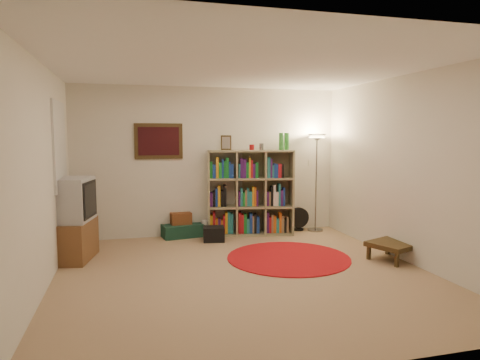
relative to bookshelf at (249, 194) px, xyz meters
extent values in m
cube|color=#9D7D5C|center=(-0.65, -2.06, -0.71)|extent=(4.50, 4.50, 0.02)
cube|color=white|center=(-0.65, -2.06, 1.81)|extent=(4.50, 4.50, 0.02)
cube|color=silver|center=(-0.65, 0.20, 0.55)|extent=(4.50, 0.02, 2.50)
cube|color=silver|center=(-0.65, -4.32, 0.55)|extent=(4.50, 0.02, 2.50)
cube|color=silver|center=(-2.91, -2.06, 0.55)|extent=(0.02, 4.50, 2.50)
cube|color=silver|center=(1.61, -2.06, 0.55)|extent=(0.02, 4.50, 2.50)
cube|color=#322511|center=(-1.50, 0.17, 0.90)|extent=(0.78, 0.04, 0.58)
cube|color=#400C13|center=(-1.50, 0.15, 0.90)|extent=(0.66, 0.01, 0.46)
cube|color=white|center=(-2.88, -0.76, 0.85)|extent=(0.03, 1.00, 1.20)
cube|color=beige|center=(1.20, 0.18, 0.50)|extent=(0.08, 0.01, 0.12)
cube|color=#948962|center=(0.02, -0.01, -0.69)|extent=(1.50, 0.68, 0.03)
cube|color=#948962|center=(0.02, -0.01, 0.73)|extent=(1.50, 0.68, 0.03)
cube|color=#948962|center=(-0.68, 0.12, 0.02)|extent=(0.11, 0.41, 1.45)
cube|color=#948962|center=(0.71, -0.14, 0.02)|extent=(0.11, 0.41, 1.45)
cube|color=#948962|center=(0.06, 0.18, 0.02)|extent=(1.43, 0.29, 1.45)
cube|color=#948962|center=(-0.22, 0.03, 0.02)|extent=(0.10, 0.39, 1.39)
cube|color=#948962|center=(0.26, -0.06, 0.02)|extent=(0.10, 0.39, 1.39)
cube|color=#948962|center=(0.02, -0.01, -0.22)|extent=(1.43, 0.64, 0.03)
cube|color=#948962|center=(0.02, -0.01, 0.26)|extent=(1.43, 0.64, 0.03)
cube|color=gold|center=(-0.65, 0.07, -0.51)|extent=(0.07, 0.17, 0.31)
cube|color=#AC1821|center=(-0.60, 0.06, -0.48)|extent=(0.07, 0.17, 0.37)
cube|color=#C55818|center=(-0.56, 0.05, -0.54)|extent=(0.07, 0.17, 0.25)
cube|color=#451862|center=(-0.51, 0.05, -0.54)|extent=(0.07, 0.17, 0.25)
cube|color=#C55818|center=(-0.47, 0.04, -0.55)|extent=(0.06, 0.17, 0.23)
cube|color=#AC1821|center=(-0.44, 0.03, -0.51)|extent=(0.06, 0.17, 0.31)
cube|color=gold|center=(-0.40, 0.02, -0.48)|extent=(0.07, 0.17, 0.36)
cube|color=teal|center=(-0.35, 0.02, -0.48)|extent=(0.07, 0.17, 0.37)
cube|color=teal|center=(-0.31, 0.01, -0.50)|extent=(0.07, 0.17, 0.34)
cube|color=#451862|center=(-0.65, 0.07, -0.08)|extent=(0.08, 0.17, 0.23)
cube|color=black|center=(-0.60, 0.06, -0.07)|extent=(0.07, 0.17, 0.26)
cube|color=navy|center=(-0.56, 0.05, -0.05)|extent=(0.07, 0.17, 0.30)
cube|color=gold|center=(-0.52, 0.05, -0.02)|extent=(0.07, 0.17, 0.35)
cube|color=black|center=(-0.47, 0.04, -0.06)|extent=(0.08, 0.17, 0.27)
cube|color=black|center=(-0.42, 0.03, -0.02)|extent=(0.08, 0.17, 0.36)
cube|color=#187B2B|center=(-0.65, 0.07, 0.41)|extent=(0.08, 0.17, 0.29)
cube|color=navy|center=(-0.59, 0.06, 0.39)|extent=(0.08, 0.17, 0.24)
cube|color=gold|center=(-0.54, 0.05, 0.45)|extent=(0.07, 0.17, 0.36)
cube|color=#187B2B|center=(-0.50, 0.04, 0.41)|extent=(0.08, 0.17, 0.27)
cube|color=navy|center=(-0.45, 0.03, 0.43)|extent=(0.06, 0.17, 0.33)
cube|color=#187B2B|center=(-0.42, 0.03, 0.42)|extent=(0.06, 0.17, 0.30)
cube|color=#187B2B|center=(-0.38, 0.02, 0.44)|extent=(0.08, 0.17, 0.35)
cube|color=navy|center=(-0.34, 0.01, 0.41)|extent=(0.06, 0.17, 0.29)
cube|color=navy|center=(-0.30, 0.01, 0.39)|extent=(0.07, 0.17, 0.24)
cube|color=#AC1821|center=(-0.17, -0.02, -0.49)|extent=(0.07, 0.17, 0.35)
cube|color=#AC1821|center=(-0.13, -0.03, -0.50)|extent=(0.07, 0.17, 0.32)
cube|color=#187B2B|center=(-0.08, -0.04, -0.50)|extent=(0.08, 0.17, 0.33)
cube|color=teal|center=(-0.04, -0.04, -0.54)|extent=(0.07, 0.17, 0.25)
cube|color=navy|center=(0.01, -0.05, -0.50)|extent=(0.08, 0.17, 0.33)
cube|color=olive|center=(0.05, -0.06, -0.52)|extent=(0.06, 0.17, 0.30)
cube|color=black|center=(0.09, -0.07, -0.50)|extent=(0.07, 0.17, 0.33)
cube|color=navy|center=(0.13, -0.08, -0.52)|extent=(0.07, 0.17, 0.28)
cube|color=#451862|center=(-0.18, -0.02, -0.07)|extent=(0.06, 0.17, 0.25)
cube|color=teal|center=(-0.15, -0.02, -0.05)|extent=(0.06, 0.17, 0.30)
cube|color=#187B2B|center=(-0.11, -0.03, -0.08)|extent=(0.07, 0.17, 0.23)
cube|color=olive|center=(-0.07, -0.04, -0.06)|extent=(0.06, 0.17, 0.27)
cube|color=teal|center=(-0.04, -0.04, -0.05)|extent=(0.06, 0.17, 0.30)
cube|color=teal|center=(0.00, -0.05, -0.07)|extent=(0.08, 0.17, 0.25)
cube|color=gold|center=(0.05, -0.06, -0.03)|extent=(0.06, 0.17, 0.33)
cube|color=#C55818|center=(0.08, -0.07, -0.04)|extent=(0.06, 0.17, 0.32)
cube|color=#451862|center=(0.12, -0.07, -0.07)|extent=(0.06, 0.17, 0.26)
cube|color=teal|center=(-0.18, -0.02, 0.39)|extent=(0.06, 0.17, 0.25)
cube|color=#451862|center=(-0.14, -0.02, 0.44)|extent=(0.07, 0.17, 0.34)
cube|color=#451862|center=(-0.09, -0.03, 0.43)|extent=(0.08, 0.17, 0.33)
cube|color=#187B2B|center=(-0.05, -0.04, 0.40)|extent=(0.07, 0.17, 0.27)
cube|color=gold|center=(-0.01, -0.05, 0.44)|extent=(0.06, 0.17, 0.35)
cube|color=#AC1821|center=(0.02, -0.06, 0.43)|extent=(0.06, 0.17, 0.31)
cube|color=#451862|center=(0.06, -0.06, 0.39)|extent=(0.07, 0.17, 0.25)
cube|color=#187B2B|center=(0.11, -0.07, 0.40)|extent=(0.08, 0.17, 0.27)
cube|color=#451862|center=(0.30, -0.11, -0.49)|extent=(0.07, 0.17, 0.35)
cube|color=#AC1821|center=(0.34, -0.11, -0.53)|extent=(0.07, 0.17, 0.27)
cube|color=olive|center=(0.37, -0.12, -0.51)|extent=(0.06, 0.17, 0.31)
cube|color=#C55818|center=(0.41, -0.13, -0.52)|extent=(0.08, 0.17, 0.28)
cube|color=teal|center=(0.46, -0.14, -0.54)|extent=(0.08, 0.17, 0.24)
cube|color=#C55818|center=(0.51, -0.15, -0.49)|extent=(0.07, 0.17, 0.34)
cube|color=olive|center=(0.55, -0.16, -0.52)|extent=(0.07, 0.17, 0.29)
cube|color=black|center=(0.59, -0.16, -0.55)|extent=(0.07, 0.17, 0.23)
cube|color=olive|center=(0.63, -0.17, -0.53)|extent=(0.06, 0.17, 0.27)
cube|color=#451862|center=(0.29, -0.11, -0.08)|extent=(0.06, 0.17, 0.24)
cube|color=olive|center=(0.33, -0.11, -0.08)|extent=(0.06, 0.17, 0.24)
cube|color=black|center=(0.36, -0.12, -0.03)|extent=(0.07, 0.17, 0.33)
cube|color=silver|center=(0.40, -0.13, -0.02)|extent=(0.07, 0.17, 0.36)
cube|color=silver|center=(0.45, -0.14, -0.08)|extent=(0.07, 0.17, 0.24)
cube|color=teal|center=(0.49, -0.14, -0.01)|extent=(0.06, 0.17, 0.37)
cube|color=#451862|center=(0.53, -0.15, -0.06)|extent=(0.07, 0.17, 0.27)
cube|color=navy|center=(0.56, -0.16, -0.04)|extent=(0.06, 0.17, 0.31)
cube|color=teal|center=(0.30, -0.11, 0.45)|extent=(0.08, 0.17, 0.36)
cube|color=#451862|center=(0.35, -0.12, 0.43)|extent=(0.06, 0.17, 0.33)
cube|color=teal|center=(0.38, -0.12, 0.38)|extent=(0.06, 0.17, 0.23)
cube|color=navy|center=(0.41, -0.13, 0.39)|extent=(0.06, 0.17, 0.25)
cube|color=navy|center=(0.44, -0.14, 0.39)|extent=(0.06, 0.17, 0.24)
cube|color=#AC1821|center=(0.49, -0.14, 0.39)|extent=(0.08, 0.17, 0.24)
cube|color=black|center=(0.54, -0.15, 0.39)|extent=(0.07, 0.17, 0.24)
cube|color=#322511|center=(-0.38, 0.08, 0.87)|extent=(0.18, 0.05, 0.25)
cube|color=gray|center=(-0.39, 0.07, 0.87)|extent=(0.13, 0.04, 0.20)
cylinder|color=#A00E12|center=(0.04, -0.02, 0.79)|extent=(0.10, 0.10, 0.09)
cylinder|color=gray|center=(0.20, -0.05, 0.80)|extent=(0.08, 0.08, 0.11)
cylinder|color=green|center=(0.52, -0.15, 0.89)|extent=(0.10, 0.10, 0.29)
cylinder|color=green|center=(0.63, -0.10, 0.89)|extent=(0.10, 0.10, 0.29)
cylinder|color=gray|center=(1.21, -0.06, -0.69)|extent=(0.33, 0.33, 0.03)
cylinder|color=gray|center=(1.21, -0.06, 0.13)|extent=(0.03, 0.03, 1.60)
cone|color=gray|center=(1.21, -0.06, 0.96)|extent=(0.40, 0.40, 0.13)
cylinder|color=#FFD88C|center=(1.21, -0.06, 0.96)|extent=(0.32, 0.32, 0.02)
cylinder|color=black|center=(0.93, 0.06, -0.68)|extent=(0.19, 0.19, 0.03)
cylinder|color=black|center=(0.93, 0.06, -0.59)|extent=(0.04, 0.04, 0.15)
cylinder|color=black|center=(0.93, 0.04, -0.47)|extent=(0.36, 0.08, 0.36)
cube|color=brown|center=(-2.77, -0.85, -0.43)|extent=(0.68, 0.87, 0.54)
cube|color=#A8A8AD|center=(-2.77, -0.85, 0.13)|extent=(0.66, 0.74, 0.59)
cube|color=black|center=(-2.51, -0.90, 0.13)|extent=(0.13, 0.55, 0.49)
cube|color=black|center=(-2.50, -0.90, 0.13)|extent=(0.11, 0.49, 0.43)
cube|color=#123226|center=(-1.15, 0.12, -0.59)|extent=(0.72, 0.53, 0.21)
cube|color=#5B2D16|center=(-1.16, 0.13, -0.39)|extent=(0.36, 0.27, 0.19)
cube|color=black|center=(-0.69, -0.33, -0.58)|extent=(0.37, 0.33, 0.23)
cylinder|color=silver|center=(-0.75, 0.07, -0.57)|extent=(0.16, 0.16, 0.27)
cylinder|color=maroon|center=(0.13, -1.54, -0.69)|extent=(1.70, 1.70, 0.02)
cube|color=#322511|center=(1.46, -1.99, -0.48)|extent=(0.70, 0.70, 0.06)
cube|color=#322511|center=(1.34, -2.27, -0.60)|extent=(0.06, 0.06, 0.19)
cube|color=#322511|center=(1.74, -2.11, -0.60)|extent=(0.06, 0.06, 0.19)
cube|color=#322511|center=(1.17, -1.87, -0.60)|extent=(0.06, 0.06, 0.19)
cube|color=#322511|center=(1.58, -1.71, -0.60)|extent=(0.06, 0.06, 0.19)
camera|label=1|loc=(-2.00, -6.96, 1.00)|focal=32.00mm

